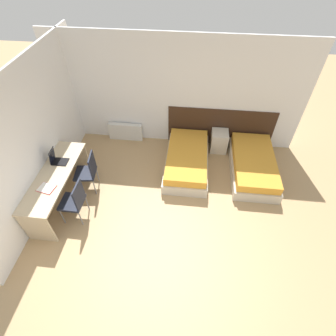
% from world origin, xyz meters
% --- Properties ---
extents(ground_plane, '(20.00, 20.00, 0.00)m').
position_xyz_m(ground_plane, '(0.00, 0.00, 0.00)').
color(ground_plane, tan).
extents(wall_back, '(5.93, 0.05, 2.70)m').
position_xyz_m(wall_back, '(0.00, 3.64, 1.35)').
color(wall_back, white).
rests_on(wall_back, ground_plane).
extents(wall_left, '(0.05, 4.61, 2.70)m').
position_xyz_m(wall_left, '(-2.49, 1.81, 1.35)').
color(wall_left, white).
rests_on(wall_left, ground_plane).
extents(headboard_panel, '(2.61, 0.03, 1.02)m').
position_xyz_m(headboard_panel, '(1.14, 3.60, 0.51)').
color(headboard_panel, '#382316').
rests_on(headboard_panel, ground_plane).
extents(bed_near_window, '(0.98, 1.86, 0.44)m').
position_xyz_m(bed_near_window, '(0.37, 2.63, 0.21)').
color(bed_near_window, beige).
rests_on(bed_near_window, ground_plane).
extents(bed_near_door, '(0.98, 1.86, 0.44)m').
position_xyz_m(bed_near_door, '(1.90, 2.63, 0.21)').
color(bed_near_door, beige).
rests_on(bed_near_door, ground_plane).
extents(nightstand, '(0.40, 0.42, 0.53)m').
position_xyz_m(nightstand, '(1.14, 3.36, 0.27)').
color(nightstand, beige).
rests_on(nightstand, ground_plane).
extents(radiator, '(0.89, 0.12, 0.47)m').
position_xyz_m(radiator, '(-1.29, 3.52, 0.24)').
color(radiator, silver).
rests_on(radiator, ground_plane).
extents(desk, '(0.61, 1.97, 0.76)m').
position_xyz_m(desk, '(-2.16, 1.35, 0.59)').
color(desk, '#C6B28E').
rests_on(desk, ground_plane).
extents(chair_near_laptop, '(0.48, 0.48, 0.94)m').
position_xyz_m(chair_near_laptop, '(-1.66, 1.75, 0.52)').
color(chair_near_laptop, black).
rests_on(chair_near_laptop, ground_plane).
extents(chair_near_notebook, '(0.43, 0.43, 0.94)m').
position_xyz_m(chair_near_notebook, '(-1.66, 0.97, 0.52)').
color(chair_near_notebook, black).
rests_on(chair_near_notebook, ground_plane).
extents(laptop, '(0.32, 0.23, 0.32)m').
position_xyz_m(laptop, '(-2.21, 1.70, 0.83)').
color(laptop, black).
rests_on(laptop, desk).
extents(open_notebook, '(0.35, 0.29, 0.02)m').
position_xyz_m(open_notebook, '(-2.14, 1.00, 0.77)').
color(open_notebook, '#B21E1E').
rests_on(open_notebook, desk).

